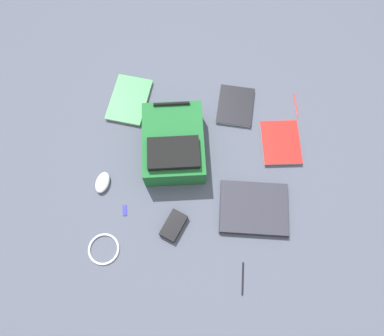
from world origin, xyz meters
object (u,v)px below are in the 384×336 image
Objects in this scene: book_manual at (281,143)px; cable_coil at (104,249)px; pen_blue at (243,279)px; laptop at (254,208)px; power_brick at (174,226)px; usb_stick at (125,210)px; computer_mouse at (102,182)px; pen_black at (296,106)px; book_comic at (129,100)px; book_red at (235,106)px; backpack at (174,144)px.

cable_coil is (-0.74, -0.67, -0.01)m from book_manual.
laptop is at bearing 88.76° from pen_blue.
power_brick reaches higher than laptop.
computer_mouse is at bearing 140.66° from usb_stick.
computer_mouse reaches higher than usb_stick.
laptop is 0.61m from pen_black.
computer_mouse is 0.76× the size of pen_black.
pen_black is (0.80, 0.91, -0.00)m from cable_coil.
book_comic is 1.94× the size of cable_coil.
book_comic is 0.47m from computer_mouse.
book_comic is 0.71m from power_brick.
usb_stick is at bearing 75.60° from cable_coil.
computer_mouse is at bearing 159.41° from power_brick.
laptop is 0.72m from cable_coil.
cable_coil is at bearing -84.86° from book_comic.
book_comic is 0.56m from book_red.
power_brick reaches higher than pen_black.
power_brick is at bearing 28.94° from cable_coil.
book_manual reaches higher than usb_stick.
book_comic is (-0.29, 0.24, -0.07)m from backpack.
cable_coil is (-0.65, -0.31, -0.01)m from laptop.
laptop is at bearing -32.71° from book_comic.
pen_blue is at bearing -99.86° from pen_black.
cable_coil reaches higher than pen_blue.
book_manual is 0.84m from usb_stick.
backpack is 0.38m from book_comic.
laptop is 0.55m from book_red.
cable_coil is at bearing -131.57° from pen_black.
backpack is 0.39m from computer_mouse.
computer_mouse reaches higher than power_brick.
cable_coil reaches higher than pen_black.
book_comic is at bearing 172.87° from book_manual.
usb_stick is at bearing -116.21° from backpack.
backpack is 0.49m from laptop.
computer_mouse is (-0.02, -0.47, 0.01)m from book_comic.
pen_black is at bearing 75.21° from book_manual.
backpack reaches higher than pen_blue.
cable_coil is 0.64m from pen_blue.
computer_mouse is at bearing 105.77° from cable_coil.
cable_coil is at bearing -154.32° from laptop.
laptop reaches higher than book_manual.
laptop reaches higher than usb_stick.
book_red is at bearing 107.11° from laptop.
book_red reaches higher than cable_coil.
power_brick is (0.07, -0.38, -0.06)m from backpack.
book_comic reaches higher than pen_blue.
book_red is (-0.16, 0.53, -0.01)m from laptop.
book_red is 0.32m from pen_black.
pen_blue is at bearing -1.06° from cable_coil.
book_comic is at bearing -173.12° from book_red.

